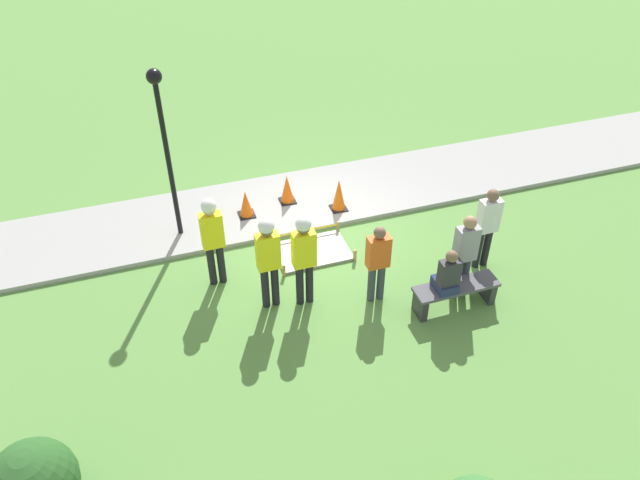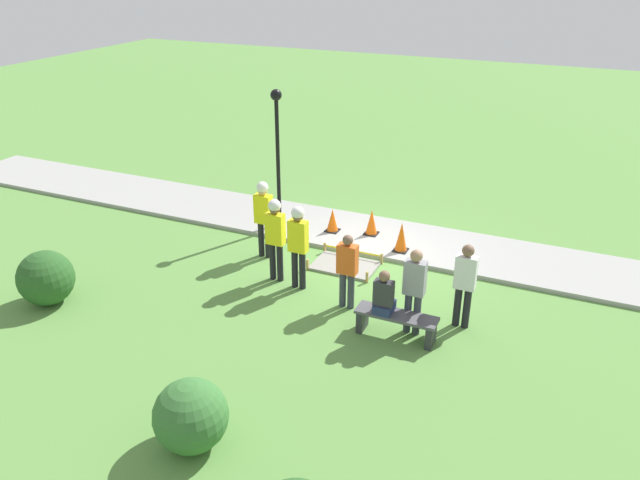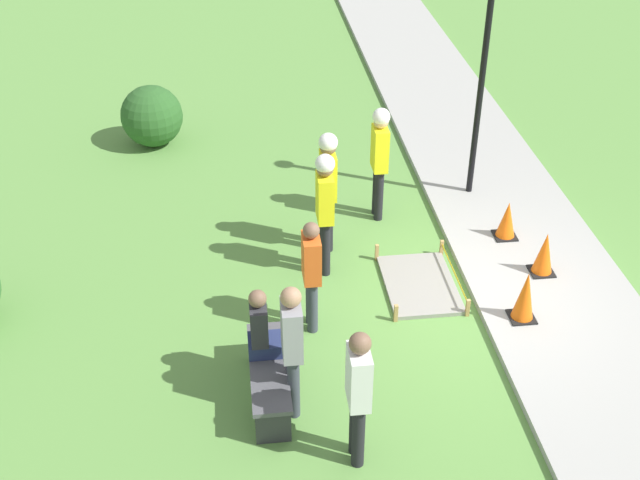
{
  "view_description": "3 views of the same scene",
  "coord_description": "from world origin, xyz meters",
  "px_view_note": "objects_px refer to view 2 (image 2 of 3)",
  "views": [
    {
      "loc": [
        3.29,
        9.9,
        7.87
      ],
      "look_at": [
        0.59,
        1.76,
        1.19
      ],
      "focal_mm": 35.0,
      "sensor_mm": 36.0,
      "label": 1
    },
    {
      "loc": [
        -4.31,
        12.56,
        6.69
      ],
      "look_at": [
        0.83,
        1.08,
        0.78
      ],
      "focal_mm": 35.0,
      "sensor_mm": 36.0,
      "label": 2
    },
    {
      "loc": [
        -8.53,
        3.14,
        6.84
      ],
      "look_at": [
        0.14,
        2.12,
        1.06
      ],
      "focal_mm": 45.0,
      "sensor_mm": 36.0,
      "label": 3
    }
  ],
  "objects_px": {
    "park_bench": "(396,321)",
    "bystander_in_white_shirt": "(414,287)",
    "worker_supervisor": "(275,232)",
    "traffic_cone_far_patch": "(372,222)",
    "bystander_in_orange_shirt": "(347,267)",
    "traffic_cone_near_patch": "(401,237)",
    "bystander_in_gray_shirt": "(465,281)",
    "traffic_cone_sidewalk_edge": "(332,220)",
    "worker_assistant": "(263,212)",
    "worker_trainee": "(298,239)",
    "lamppost_near": "(277,137)",
    "person_seated_on_bench": "(384,296)"
  },
  "relations": [
    {
      "from": "person_seated_on_bench",
      "to": "bystander_in_orange_shirt",
      "type": "xyz_separation_m",
      "value": [
        1.01,
        -0.69,
        0.05
      ]
    },
    {
      "from": "worker_assistant",
      "to": "bystander_in_white_shirt",
      "type": "height_order",
      "value": "worker_assistant"
    },
    {
      "from": "traffic_cone_near_patch",
      "to": "traffic_cone_sidewalk_edge",
      "type": "xyz_separation_m",
      "value": [
        1.95,
        -0.39,
        -0.06
      ]
    },
    {
      "from": "park_bench",
      "to": "bystander_in_white_shirt",
      "type": "xyz_separation_m",
      "value": [
        -0.23,
        -0.26,
        0.65
      ]
    },
    {
      "from": "park_bench",
      "to": "bystander_in_gray_shirt",
      "type": "relative_size",
      "value": 0.88
    },
    {
      "from": "traffic_cone_near_patch",
      "to": "traffic_cone_far_patch",
      "type": "height_order",
      "value": "traffic_cone_near_patch"
    },
    {
      "from": "traffic_cone_near_patch",
      "to": "traffic_cone_sidewalk_edge",
      "type": "height_order",
      "value": "traffic_cone_near_patch"
    },
    {
      "from": "worker_trainee",
      "to": "lamppost_near",
      "type": "height_order",
      "value": "lamppost_near"
    },
    {
      "from": "worker_trainee",
      "to": "bystander_in_white_shirt",
      "type": "relative_size",
      "value": 1.07
    },
    {
      "from": "worker_supervisor",
      "to": "bystander_in_white_shirt",
      "type": "bearing_deg",
      "value": 166.16
    },
    {
      "from": "traffic_cone_sidewalk_edge",
      "to": "bystander_in_gray_shirt",
      "type": "distance_m",
      "value": 4.96
    },
    {
      "from": "traffic_cone_near_patch",
      "to": "bystander_in_orange_shirt",
      "type": "distance_m",
      "value": 2.82
    },
    {
      "from": "traffic_cone_sidewalk_edge",
      "to": "bystander_in_orange_shirt",
      "type": "height_order",
      "value": "bystander_in_orange_shirt"
    },
    {
      "from": "worker_trainee",
      "to": "traffic_cone_far_patch",
      "type": "bearing_deg",
      "value": -100.23
    },
    {
      "from": "person_seated_on_bench",
      "to": "bystander_in_gray_shirt",
      "type": "relative_size",
      "value": 0.51
    },
    {
      "from": "bystander_in_orange_shirt",
      "to": "bystander_in_gray_shirt",
      "type": "height_order",
      "value": "bystander_in_gray_shirt"
    },
    {
      "from": "worker_assistant",
      "to": "traffic_cone_sidewalk_edge",
      "type": "bearing_deg",
      "value": -118.22
    },
    {
      "from": "person_seated_on_bench",
      "to": "worker_trainee",
      "type": "xyz_separation_m",
      "value": [
        2.26,
        -1.02,
        0.29
      ]
    },
    {
      "from": "park_bench",
      "to": "person_seated_on_bench",
      "type": "xyz_separation_m",
      "value": [
        0.25,
        0.05,
        0.51
      ]
    },
    {
      "from": "park_bench",
      "to": "bystander_in_gray_shirt",
      "type": "xyz_separation_m",
      "value": [
        -1.04,
        -0.88,
        0.65
      ]
    },
    {
      "from": "worker_assistant",
      "to": "lamppost_near",
      "type": "distance_m",
      "value": 2.15
    },
    {
      "from": "worker_supervisor",
      "to": "worker_assistant",
      "type": "relative_size",
      "value": 1.01
    },
    {
      "from": "traffic_cone_far_patch",
      "to": "traffic_cone_sidewalk_edge",
      "type": "xyz_separation_m",
      "value": [
        0.97,
        0.23,
        -0.03
      ]
    },
    {
      "from": "traffic_cone_sidewalk_edge",
      "to": "bystander_in_white_shirt",
      "type": "distance_m",
      "value": 4.78
    },
    {
      "from": "lamppost_near",
      "to": "person_seated_on_bench",
      "type": "bearing_deg",
      "value": 138.07
    },
    {
      "from": "worker_supervisor",
      "to": "lamppost_near",
      "type": "height_order",
      "value": "lamppost_near"
    },
    {
      "from": "person_seated_on_bench",
      "to": "worker_trainee",
      "type": "distance_m",
      "value": 2.49
    },
    {
      "from": "traffic_cone_far_patch",
      "to": "bystander_in_white_shirt",
      "type": "distance_m",
      "value": 4.39
    },
    {
      "from": "bystander_in_gray_shirt",
      "to": "traffic_cone_sidewalk_edge",
      "type": "bearing_deg",
      "value": -36.49
    },
    {
      "from": "traffic_cone_sidewalk_edge",
      "to": "worker_supervisor",
      "type": "distance_m",
      "value": 2.83
    },
    {
      "from": "traffic_cone_sidewalk_edge",
      "to": "bystander_in_white_shirt",
      "type": "relative_size",
      "value": 0.34
    },
    {
      "from": "worker_assistant",
      "to": "worker_supervisor",
      "type": "bearing_deg",
      "value": 131.13
    },
    {
      "from": "person_seated_on_bench",
      "to": "worker_assistant",
      "type": "bearing_deg",
      "value": -29.23
    },
    {
      "from": "traffic_cone_near_patch",
      "to": "bystander_in_gray_shirt",
      "type": "bearing_deg",
      "value": 128.38
    },
    {
      "from": "person_seated_on_bench",
      "to": "worker_assistant",
      "type": "xyz_separation_m",
      "value": [
        3.65,
        -2.04,
        0.29
      ]
    },
    {
      "from": "traffic_cone_near_patch",
      "to": "bystander_in_orange_shirt",
      "type": "bearing_deg",
      "value": 84.21
    },
    {
      "from": "worker_assistant",
      "to": "bystander_in_orange_shirt",
      "type": "distance_m",
      "value": 2.97
    },
    {
      "from": "bystander_in_orange_shirt",
      "to": "person_seated_on_bench",
      "type": "bearing_deg",
      "value": 145.54
    },
    {
      "from": "traffic_cone_sidewalk_edge",
      "to": "worker_trainee",
      "type": "height_order",
      "value": "worker_trainee"
    },
    {
      "from": "traffic_cone_near_patch",
      "to": "traffic_cone_far_patch",
      "type": "xyz_separation_m",
      "value": [
        0.97,
        -0.62,
        -0.04
      ]
    },
    {
      "from": "traffic_cone_far_patch",
      "to": "bystander_in_orange_shirt",
      "type": "bearing_deg",
      "value": 101.52
    },
    {
      "from": "worker_supervisor",
      "to": "worker_trainee",
      "type": "xyz_separation_m",
      "value": [
        -0.6,
        0.12,
        -0.01
      ]
    },
    {
      "from": "traffic_cone_far_patch",
      "to": "park_bench",
      "type": "bearing_deg",
      "value": 115.77
    },
    {
      "from": "person_seated_on_bench",
      "to": "worker_assistant",
      "type": "distance_m",
      "value": 4.19
    },
    {
      "from": "worker_trainee",
      "to": "worker_supervisor",
      "type": "bearing_deg",
      "value": -11.17
    },
    {
      "from": "worker_supervisor",
      "to": "bystander_in_white_shirt",
      "type": "relative_size",
      "value": 1.08
    },
    {
      "from": "traffic_cone_near_patch",
      "to": "worker_assistant",
      "type": "height_order",
      "value": "worker_assistant"
    },
    {
      "from": "worker_supervisor",
      "to": "lamppost_near",
      "type": "bearing_deg",
      "value": -63.92
    },
    {
      "from": "person_seated_on_bench",
      "to": "worker_assistant",
      "type": "relative_size",
      "value": 0.47
    },
    {
      "from": "traffic_cone_near_patch",
      "to": "park_bench",
      "type": "height_order",
      "value": "traffic_cone_near_patch"
    }
  ]
}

